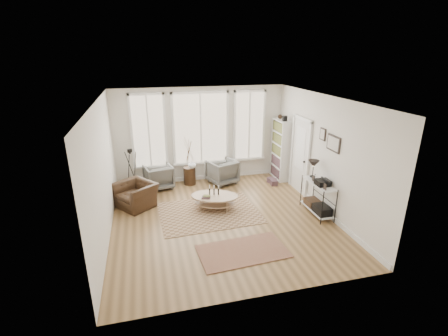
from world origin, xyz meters
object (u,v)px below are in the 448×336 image
object	(u,v)px
low_shelf	(318,195)
coffee_table	(214,198)
side_table	(189,161)
armchair_right	(222,172)
armchair_left	(159,177)
bookcase	(280,150)
accent_chair	(136,195)

from	to	relation	value
low_shelf	coffee_table	bearing A→B (deg)	160.41
side_table	coffee_table	bearing A→B (deg)	-78.63
low_shelf	armchair_right	bearing A→B (deg)	125.40
low_shelf	armchair_left	xyz separation A→B (m)	(-3.75, 2.63, -0.15)
bookcase	armchair_right	size ratio (longest dim) A/B	2.54
low_shelf	armchair_right	world-z (taller)	low_shelf
armchair_right	low_shelf	bearing A→B (deg)	104.67
low_shelf	armchair_right	size ratio (longest dim) A/B	1.61
bookcase	side_table	xyz separation A→B (m)	(-2.87, 0.18, -0.22)
bookcase	armchair_right	xyz separation A→B (m)	(-1.88, 0.04, -0.59)
bookcase	low_shelf	xyz separation A→B (m)	(-0.06, -2.52, -0.44)
coffee_table	armchair_right	xyz separation A→B (m)	(0.63, 1.69, 0.07)
bookcase	coffee_table	xyz separation A→B (m)	(-2.50, -1.65, -0.66)
bookcase	coffee_table	world-z (taller)	bookcase
side_table	accent_chair	xyz separation A→B (m)	(-1.60, -1.15, -0.42)
bookcase	armchair_left	distance (m)	3.86
bookcase	armchair_right	distance (m)	1.97
bookcase	armchair_left	bearing A→B (deg)	178.35
low_shelf	armchair_left	distance (m)	4.58
armchair_left	low_shelf	bearing A→B (deg)	132.64
bookcase	armchair_right	world-z (taller)	bookcase
low_shelf	side_table	distance (m)	3.91
armchair_left	bookcase	bearing A→B (deg)	166.02
coffee_table	armchair_right	world-z (taller)	armchair_right
side_table	accent_chair	size ratio (longest dim) A/B	1.56
side_table	armchair_left	bearing A→B (deg)	-175.61
armchair_left	accent_chair	size ratio (longest dim) A/B	0.80
bookcase	low_shelf	bearing A→B (deg)	-91.28
low_shelf	bookcase	bearing A→B (deg)	88.72
coffee_table	armchair_left	bearing A→B (deg)	126.59
bookcase	side_table	world-z (taller)	bookcase
coffee_table	accent_chair	distance (m)	2.08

